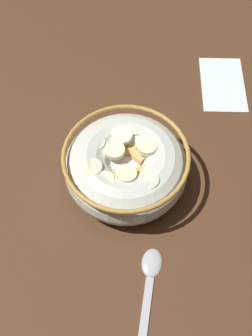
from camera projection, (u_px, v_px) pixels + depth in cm
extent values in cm
cube|color=#472B19|center=(126.00, 182.00, 59.30)|extent=(133.58, 133.58, 2.00)
cylinder|color=beige|center=(126.00, 178.00, 58.19)|extent=(9.21, 9.21, 0.60)
torus|color=beige|center=(126.00, 167.00, 55.67)|extent=(16.75, 16.75, 6.49)
torus|color=#B28438|center=(126.00, 155.00, 53.15)|extent=(16.84, 16.84, 0.60)
cylinder|color=white|center=(126.00, 163.00, 54.87)|extent=(12.85, 12.85, 0.40)
cube|color=#AD7F42|center=(157.00, 162.00, 54.38)|extent=(2.40, 2.40, 0.79)
cube|color=tan|center=(158.00, 180.00, 52.70)|extent=(2.31, 2.33, 0.87)
cube|color=tan|center=(132.00, 132.00, 56.91)|extent=(2.36, 2.36, 0.77)
cube|color=#B78947|center=(110.00, 153.00, 54.96)|extent=(2.30, 2.31, 0.82)
cube|color=tan|center=(116.00, 177.00, 53.18)|extent=(2.01, 2.00, 0.80)
cube|color=tan|center=(140.00, 156.00, 54.59)|extent=(2.34, 2.32, 0.90)
cube|color=tan|center=(147.00, 185.00, 52.50)|extent=(2.28, 2.32, 0.95)
cube|color=tan|center=(121.00, 195.00, 51.75)|extent=(2.28, 2.33, 0.99)
cube|color=tan|center=(103.00, 143.00, 55.98)|extent=(2.30, 2.29, 0.80)
cube|color=#B78947|center=(150.00, 141.00, 55.83)|extent=(2.17, 2.20, 0.89)
cube|color=#AD7F42|center=(121.00, 141.00, 55.89)|extent=(2.02, 2.03, 0.78)
cube|color=#B78947|center=(104.00, 188.00, 52.31)|extent=(2.41, 2.41, 0.80)
cube|color=#B78947|center=(85.00, 168.00, 53.92)|extent=(2.34, 2.31, 0.94)
cube|color=#B78947|center=(138.00, 174.00, 53.42)|extent=(2.40, 2.39, 0.91)
cube|color=tan|center=(93.00, 153.00, 54.87)|extent=(2.34, 2.35, 0.82)
cube|color=tan|center=(129.00, 149.00, 55.44)|extent=(1.96, 1.97, 0.81)
cylinder|color=#F4EABC|center=(138.00, 129.00, 55.78)|extent=(3.80, 3.78, 0.89)
cylinder|color=beige|center=(148.00, 147.00, 54.09)|extent=(3.80, 3.81, 1.03)
cylinder|color=#F9EFC6|center=(95.00, 143.00, 54.62)|extent=(3.34, 3.33, 1.07)
cylinder|color=#F9EFC6|center=(123.00, 135.00, 54.97)|extent=(2.94, 2.87, 1.10)
cylinder|color=beige|center=(149.00, 181.00, 51.34)|extent=(3.04, 3.06, 1.28)
cylinder|color=beige|center=(126.00, 174.00, 51.74)|extent=(3.31, 3.28, 0.98)
cylinder|color=beige|center=(92.00, 168.00, 52.32)|extent=(3.40, 3.37, 0.96)
cylinder|color=#F4EABC|center=(115.00, 150.00, 54.00)|extent=(3.42, 3.42, 0.87)
cylinder|color=beige|center=(104.00, 182.00, 51.40)|extent=(3.07, 3.08, 1.00)
ellipsoid|color=#A5A5AD|center=(152.00, 262.00, 51.73)|extent=(4.12, 3.07, 0.80)
cube|color=#A5A5AD|center=(144.00, 324.00, 48.11)|extent=(11.09, 2.33, 0.36)
cube|color=silver|center=(223.00, 84.00, 67.64)|extent=(13.17, 9.79, 0.30)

